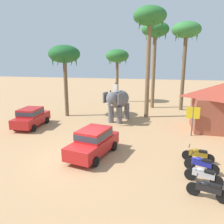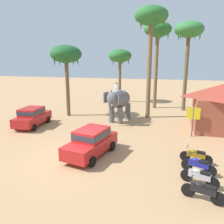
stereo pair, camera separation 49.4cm
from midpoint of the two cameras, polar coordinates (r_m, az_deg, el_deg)
The scene contains 15 objects.
ground_plane at distance 13.76m, azimuth -9.80°, elevation -11.88°, with size 120.00×120.00×0.00m, color tan.
car_sedan_foreground at distance 13.76m, azimuth -5.86°, elevation -7.54°, with size 2.48×4.36×1.70m.
car_parked_far_side at distance 20.87m, azimuth -20.87°, elevation -1.15°, with size 2.11×4.22×1.70m.
elephant_with_mahout at distance 21.12m, azimuth 0.93°, elevation 2.83°, with size 2.27×4.01×3.88m.
motorcycle_nearest_camera at distance 10.58m, azimuth 22.40°, elevation -18.07°, with size 1.75×0.73×0.94m.
motorcycle_second_in_row at distance 11.66m, azimuth 21.44°, elevation -14.94°, with size 1.71×0.83×0.94m.
motorcycle_mid_row at distance 12.74m, azimuth 21.10°, elevation -12.43°, with size 1.72×0.81×0.94m.
motorcycle_fourth_in_row at distance 13.84m, azimuth 20.43°, elevation -10.29°, with size 1.78×0.63×0.94m.
palm_tree_behind_elephant at distance 22.99m, azimuth 9.07°, elevation 22.27°, with size 3.20×3.20×10.84m.
palm_tree_near_hut at distance 23.52m, azimuth -12.85°, elevation 14.00°, with size 3.20×3.20×7.34m.
palm_tree_left_of_road at distance 27.31m, azimuth 18.14°, elevation 18.80°, with size 3.20×3.20×10.04m.
palm_tree_far_back at distance 31.20m, azimuth 0.90°, elevation 14.02°, with size 3.20×3.20×7.33m.
palm_tree_leaning_seaward at distance 27.77m, azimuth 10.59°, elevation 19.49°, with size 3.20×3.20×10.24m.
roadside_hut at distance 20.37m, azimuth 25.82°, elevation 1.51°, with size 5.03×4.24×4.00m.
signboard_yellow at distance 18.04m, azimuth 19.49°, elevation -0.71°, with size 1.00×0.10×2.40m.
Camera 1 is at (4.84, -11.47, 5.78)m, focal length 35.28 mm.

